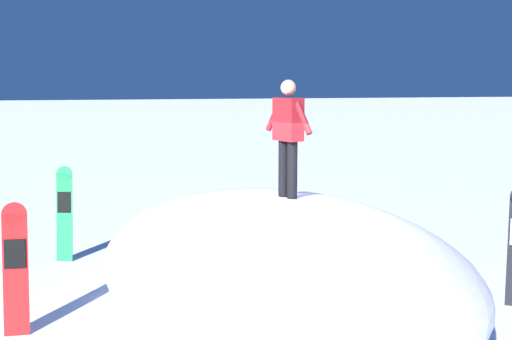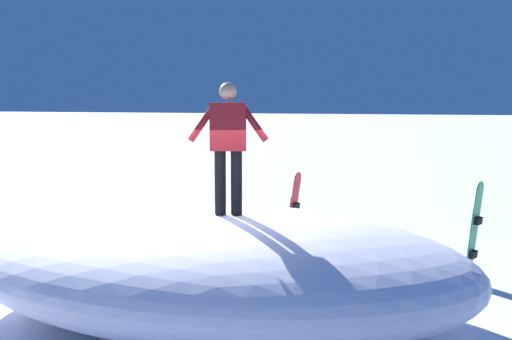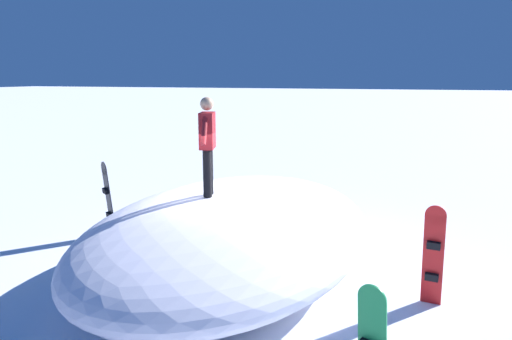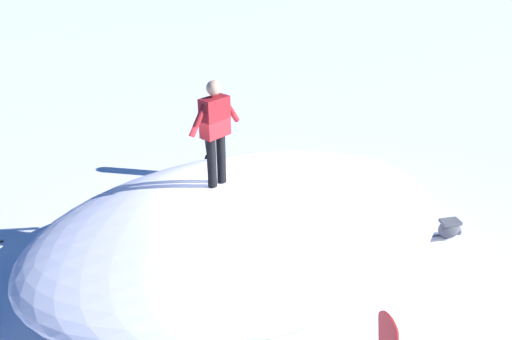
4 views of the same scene
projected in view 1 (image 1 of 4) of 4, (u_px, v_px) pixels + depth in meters
name	position (u px, v px, depth m)	size (l,w,h in m)	color
ground	(288.00, 315.00, 7.98)	(240.00, 240.00, 0.00)	white
snow_mound	(277.00, 256.00, 8.11)	(6.91, 4.51, 1.46)	white
snowboarder_standing	(288.00, 131.00, 8.29)	(0.37, 0.97, 1.62)	black
snowboard_primary_upright	(16.00, 266.00, 7.33)	(0.33, 0.28, 1.60)	red
snowboard_tertiary_upright	(65.00, 212.00, 10.38)	(0.32, 0.27, 1.63)	#1E8C47
backpack_near	(347.00, 223.00, 12.52)	(0.39, 0.51, 0.33)	#4C4C51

